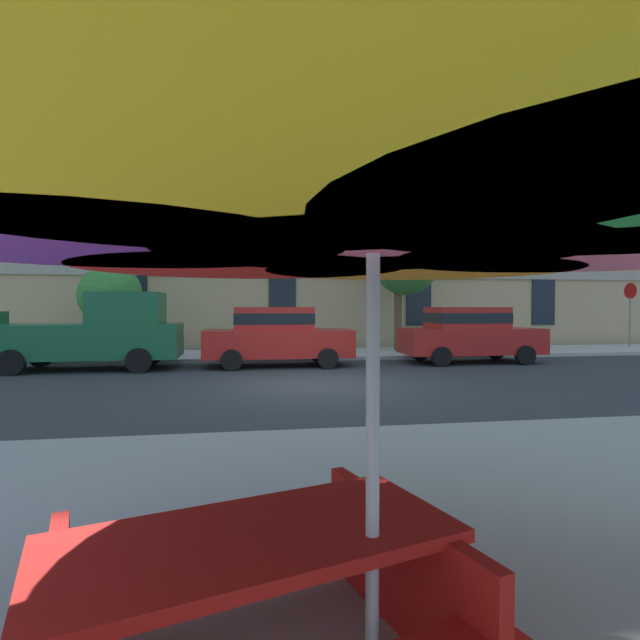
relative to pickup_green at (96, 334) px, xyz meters
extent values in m
plane|color=#2D3033|center=(5.74, -3.70, -1.03)|extent=(120.00, 120.00, 0.00)
cube|color=#B2ADA3|center=(5.74, 3.10, -0.97)|extent=(56.00, 3.60, 0.12)
cube|color=tan|center=(5.74, 11.30, 8.57)|extent=(40.76, 12.00, 19.20)
cube|color=#9E937F|center=(5.74, 5.26, 2.17)|extent=(39.95, 0.08, 0.36)
cube|color=#9E937F|center=(5.74, 5.26, 5.37)|extent=(39.95, 0.08, 0.36)
cube|color=#9E937F|center=(5.74, 5.26, 8.57)|extent=(39.95, 0.08, 0.36)
cube|color=#9E937F|center=(5.74, 5.26, 11.77)|extent=(39.95, 0.08, 0.36)
cube|color=black|center=(-0.08, 5.27, 8.97)|extent=(1.10, 0.06, 18.00)
cube|color=black|center=(5.74, 5.27, 8.97)|extent=(1.10, 0.06, 18.00)
cube|color=black|center=(11.56, 5.27, 8.97)|extent=(1.10, 0.06, 18.00)
cube|color=black|center=(17.39, 5.27, 8.97)|extent=(1.10, 0.06, 18.00)
cube|color=#195933|center=(-0.24, 0.00, -0.21)|extent=(5.10, 1.90, 0.96)
cube|color=#195933|center=(0.86, 0.00, 0.72)|extent=(1.90, 1.75, 0.90)
cylinder|color=black|center=(-1.82, -0.95, -0.69)|extent=(0.68, 0.22, 0.68)
cylinder|color=black|center=(-1.82, 0.95, -0.69)|extent=(0.68, 0.22, 0.68)
cylinder|color=black|center=(1.34, -0.95, -0.69)|extent=(0.68, 0.22, 0.68)
cylinder|color=black|center=(1.34, 0.95, -0.69)|extent=(0.68, 0.22, 0.68)
cube|color=#B21E19|center=(5.17, 0.00, -0.33)|extent=(4.40, 1.76, 0.80)
cube|color=#B21E19|center=(5.02, 0.00, 0.41)|extent=(2.30, 1.55, 0.68)
cube|color=black|center=(5.02, 0.00, 0.41)|extent=(2.32, 1.57, 0.32)
cylinder|color=black|center=(6.53, 0.88, -0.73)|extent=(0.60, 0.22, 0.60)
cylinder|color=black|center=(6.53, -0.88, -0.73)|extent=(0.60, 0.22, 0.60)
cylinder|color=black|center=(3.80, 0.88, -0.73)|extent=(0.60, 0.22, 0.60)
cylinder|color=black|center=(3.80, -0.88, -0.73)|extent=(0.60, 0.22, 0.60)
cube|color=#B21E19|center=(11.34, 0.00, -0.33)|extent=(4.40, 1.76, 0.80)
cube|color=#B21E19|center=(11.19, 0.00, 0.41)|extent=(2.30, 1.55, 0.68)
cube|color=black|center=(11.19, 0.00, 0.41)|extent=(2.32, 1.57, 0.32)
cylinder|color=black|center=(12.70, 0.88, -0.73)|extent=(0.60, 0.22, 0.60)
cylinder|color=black|center=(12.70, -0.88, -0.73)|extent=(0.60, 0.22, 0.60)
cylinder|color=black|center=(9.98, 0.88, -0.73)|extent=(0.60, 0.22, 0.60)
cylinder|color=black|center=(9.98, -0.88, -0.73)|extent=(0.60, 0.22, 0.60)
cylinder|color=slate|center=(20.37, 3.70, 0.07)|extent=(0.07, 0.07, 2.20)
cylinder|color=red|center=(20.37, 3.70, 1.45)|extent=(0.03, 0.68, 0.68)
cylinder|color=brown|center=(-0.41, 3.58, -0.22)|extent=(0.27, 0.27, 1.62)
sphere|color=#387F33|center=(-0.23, 3.44, 1.33)|extent=(1.65, 1.65, 1.65)
sphere|color=#387F33|center=(-0.55, 3.64, 1.17)|extent=(2.11, 2.11, 2.11)
sphere|color=#387F33|center=(-0.61, 3.82, 1.37)|extent=(1.57, 1.57, 1.57)
sphere|color=#387F33|center=(-0.47, 3.48, 1.16)|extent=(1.84, 1.84, 1.84)
cylinder|color=brown|center=(10.04, 3.43, 0.25)|extent=(0.29, 0.29, 2.56)
sphere|color=#2D702D|center=(10.32, 3.30, 2.45)|extent=(2.49, 2.49, 2.49)
sphere|color=#2D702D|center=(10.32, 3.39, 2.73)|extent=(1.56, 1.56, 1.56)
sphere|color=#2D702D|center=(10.22, 3.68, 2.44)|extent=(1.80, 1.80, 1.80)
cylinder|color=silver|center=(4.62, -12.70, 0.17)|extent=(0.06, 0.06, 2.39)
cone|color=#E5668C|center=(5.73, -12.70, 1.16)|extent=(1.94, 1.94, 0.39)
cone|color=orange|center=(5.17, -11.74, 1.16)|extent=(1.94, 1.94, 0.39)
cone|color=red|center=(4.07, -11.74, 1.16)|extent=(1.94, 1.94, 0.39)
cone|color=#662D9E|center=(3.51, -12.70, 1.16)|extent=(1.94, 1.94, 0.39)
cone|color=yellow|center=(4.07, -13.66, 1.16)|extent=(1.94, 1.94, 0.39)
cone|color=#E5668C|center=(4.62, -12.70, 1.20)|extent=(1.86, 1.86, 0.47)
cube|color=red|center=(4.11, -12.59, -0.29)|extent=(1.95, 1.28, 0.06)
cube|color=red|center=(3.93, -12.00, -0.59)|extent=(1.81, 0.78, 0.05)
cube|color=red|center=(4.86, -12.37, -0.66)|extent=(0.48, 1.36, 0.74)
camera|label=1|loc=(4.06, -14.75, 0.73)|focal=27.60mm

